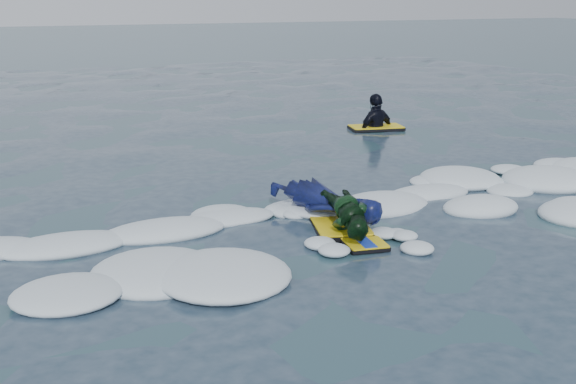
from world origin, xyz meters
name	(u,v)px	position (x,y,z in m)	size (l,w,h in m)	color
ground	(331,258)	(0.00, 0.00, 0.00)	(120.00, 120.00, 0.00)	#1A373F
foam_band	(290,229)	(0.00, 1.03, 0.00)	(12.00, 3.10, 0.30)	silver
prone_woman_unit	(329,203)	(0.53, 1.10, 0.22)	(1.02, 1.77, 0.44)	black
prone_child_unit	(351,217)	(0.50, 0.50, 0.23)	(0.89, 1.29, 0.46)	black
waiting_rider_unit	(376,133)	(4.11, 6.05, -0.06)	(1.14, 0.78, 1.57)	black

